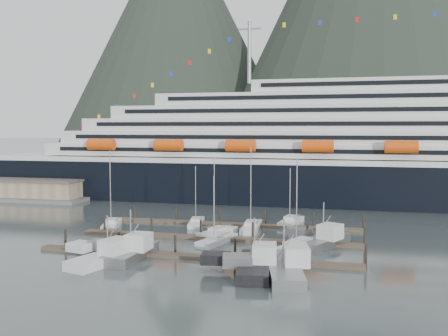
{
  "coord_description": "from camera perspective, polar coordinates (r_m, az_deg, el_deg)",
  "views": [
    {
      "loc": [
        17.51,
        -80.42,
        18.64
      ],
      "look_at": [
        -8.46,
        22.0,
        10.57
      ],
      "focal_mm": 42.0,
      "sensor_mm": 36.0,
      "label": 1
    }
  ],
  "objects": [
    {
      "name": "sailboat_c",
      "position": [
        85.54,
        -0.77,
        -7.94
      ],
      "size": [
        5.04,
        9.94,
        11.48
      ],
      "rotation": [
        0.0,
        0.0,
        1.31
      ],
      "color": "silver",
      "rests_on": "ground"
    },
    {
      "name": "trawler_d",
      "position": [
        68.92,
        3.19,
        -10.49
      ],
      "size": [
        10.12,
        13.6,
        7.87
      ],
      "rotation": [
        0.0,
        0.0,
        1.72
      ],
      "color": "black",
      "rests_on": "ground"
    },
    {
      "name": "sailboat_a",
      "position": [
        101.43,
        -12.13,
        -6.07
      ],
      "size": [
        5.5,
        9.68,
        15.0
      ],
      "rotation": [
        0.0,
        0.0,
        1.89
      ],
      "color": "silver",
      "rests_on": "ground"
    },
    {
      "name": "sailboat_f",
      "position": [
        102.76,
        7.31,
        -5.88
      ],
      "size": [
        4.23,
        9.97,
        11.51
      ],
      "rotation": [
        0.0,
        0.0,
        1.42
      ],
      "color": "silver",
      "rests_on": "ground"
    },
    {
      "name": "sailboat_d",
      "position": [
        82.37,
        8.29,
        -8.45
      ],
      "size": [
        7.42,
        11.71,
        14.75
      ],
      "rotation": [
        0.0,
        0.0,
        1.13
      ],
      "color": "silver",
      "rests_on": "ground"
    },
    {
      "name": "mountains",
      "position": [
        685.33,
        17.55,
        16.36
      ],
      "size": [
        870.0,
        440.0,
        420.0
      ],
      "color": "#212C21",
      "rests_on": "ground"
    },
    {
      "name": "trawler_c",
      "position": [
        68.3,
        6.35,
        -10.64
      ],
      "size": [
        11.61,
        15.97,
        7.94
      ],
      "rotation": [
        0.0,
        0.0,
        1.8
      ],
      "color": "gray",
      "rests_on": "ground"
    },
    {
      "name": "dock_far",
      "position": [
        100.73,
        1.12,
        -6.12
      ],
      "size": [
        48.18,
        2.28,
        3.2
      ],
      "color": "#4B4130",
      "rests_on": "ground"
    },
    {
      "name": "ground",
      "position": [
        84.38,
        1.92,
        -8.39
      ],
      "size": [
        1600.0,
        1600.0,
        0.0
      ],
      "primitive_type": "plane",
      "color": "#414D4C",
      "rests_on": "ground"
    },
    {
      "name": "trawler_e",
      "position": [
        84.84,
        10.66,
        -7.73
      ],
      "size": [
        10.54,
        12.41,
        7.74
      ],
      "rotation": [
        0.0,
        0.0,
        1.14
      ],
      "color": "gray",
      "rests_on": "ground"
    },
    {
      "name": "trawler_b",
      "position": [
        77.02,
        -10.18,
        -8.97
      ],
      "size": [
        9.14,
        11.99,
        7.8
      ],
      "rotation": [
        0.0,
        0.0,
        1.56
      ],
      "color": "gray",
      "rests_on": "ground"
    },
    {
      "name": "sailboat_e",
      "position": [
        101.66,
        -3.04,
        -5.97
      ],
      "size": [
        4.0,
        9.28,
        11.8
      ],
      "rotation": [
        0.0,
        0.0,
        1.76
      ],
      "color": "silver",
      "rests_on": "ground"
    },
    {
      "name": "sailboat_b",
      "position": [
        92.11,
        -0.73,
        -7.04
      ],
      "size": [
        5.43,
        9.5,
        14.22
      ],
      "rotation": [
        0.0,
        0.0,
        1.22
      ],
      "color": "silver",
      "rests_on": "ground"
    },
    {
      "name": "dock_near",
      "position": [
        76.19,
        -3.38,
        -9.56
      ],
      "size": [
        48.18,
        2.28,
        3.2
      ],
      "color": "#4B4130",
      "rests_on": "ground"
    },
    {
      "name": "sailboat_g",
      "position": [
        96.89,
        3.01,
        -6.46
      ],
      "size": [
        3.43,
        11.16,
        15.7
      ],
      "rotation": [
        0.0,
        0.0,
        1.64
      ],
      "color": "silver",
      "rests_on": "ground"
    },
    {
      "name": "dock_mid",
      "position": [
        88.36,
        -0.81,
        -7.61
      ],
      "size": [
        48.18,
        2.28,
        3.2
      ],
      "color": "#4B4130",
      "rests_on": "ground"
    },
    {
      "name": "cruise_ship",
      "position": [
        136.1,
        19.49,
        1.34
      ],
      "size": [
        210.0,
        30.4,
        50.3
      ],
      "color": "black",
      "rests_on": "ground"
    },
    {
      "name": "warehouse",
      "position": [
        152.53,
        -21.83,
        -2.11
      ],
      "size": [
        46.0,
        20.0,
        5.8
      ],
      "color": "#595956",
      "rests_on": "ground"
    },
    {
      "name": "trawler_a",
      "position": [
        75.61,
        -12.62,
        -9.29
      ],
      "size": [
        10.44,
        13.69,
        7.26
      ],
      "rotation": [
        0.0,
        0.0,
        1.29
      ],
      "color": "silver",
      "rests_on": "ground"
    }
  ]
}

